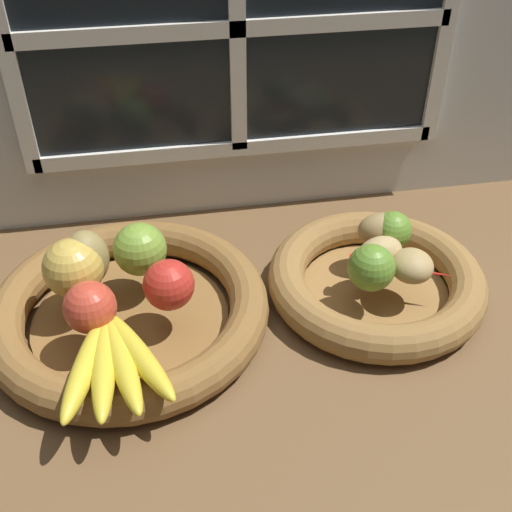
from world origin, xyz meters
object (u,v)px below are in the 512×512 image
object	(u,v)px
apple_red_front	(90,307)
potato_back	(384,230)
chili_pepper	(400,267)
banana_bunch_front	(112,359)
apple_green_back	(140,249)
potato_large	(380,252)
fruit_bowl_left	(130,310)
apple_red_right	(169,285)
pear_brown	(86,258)
lime_far	(392,230)
potato_small	(412,266)
fruit_bowl_right	(376,281)
apple_golden_left	(73,268)
lime_near	(371,268)

from	to	relation	value
apple_red_front	potato_back	bearing A→B (deg)	13.88
chili_pepper	banana_bunch_front	bearing A→B (deg)	-140.70
apple_green_back	potato_large	bearing A→B (deg)	-8.19
fruit_bowl_left	banana_bunch_front	bearing A→B (deg)	-97.40
apple_red_right	pear_brown	size ratio (longest dim) A/B	0.83
lime_far	potato_back	bearing A→B (deg)	152.74
apple_red_front	pear_brown	bearing A→B (deg)	94.11
potato_small	apple_red_front	bearing A→B (deg)	-177.03
fruit_bowl_right	chili_pepper	distance (cm)	4.91
fruit_bowl_right	apple_golden_left	bearing A→B (deg)	177.61
fruit_bowl_right	apple_red_right	bearing A→B (deg)	-174.03
pear_brown	potato_back	size ratio (longest dim) A/B	1.05
apple_red_right	apple_green_back	world-z (taller)	apple_green_back
fruit_bowl_left	pear_brown	bearing A→B (deg)	143.51
potato_small	lime_far	bearing A→B (deg)	91.49
banana_bunch_front	lime_far	distance (cm)	43.00
fruit_bowl_left	apple_golden_left	size ratio (longest dim) A/B	4.79
potato_back	lime_far	bearing A→B (deg)	-27.26
fruit_bowl_left	lime_far	distance (cm)	38.50
pear_brown	potato_large	xyz separation A→B (cm)	(39.49, -3.52, -1.70)
apple_red_front	pear_brown	xyz separation A→B (cm)	(-0.65, 9.05, 0.69)
apple_red_right	potato_large	bearing A→B (deg)	5.97
pear_brown	banana_bunch_front	size ratio (longest dim) A/B	0.43
fruit_bowl_left	chili_pepper	distance (cm)	37.25
pear_brown	potato_small	world-z (taller)	pear_brown
banana_bunch_front	chili_pepper	xyz separation A→B (cm)	(38.65, 10.74, -0.34)
fruit_bowl_right	lime_far	size ratio (longest dim) A/B	5.54
apple_red_front	chili_pepper	distance (cm)	41.31
fruit_bowl_right	banana_bunch_front	bearing A→B (deg)	-160.59
lime_far	potato_large	bearing A→B (deg)	-127.87
apple_red_front	lime_far	world-z (taller)	apple_red_front
fruit_bowl_right	lime_far	world-z (taller)	lime_far
apple_red_right	apple_golden_left	size ratio (longest dim) A/B	0.84
apple_green_back	potato_large	world-z (taller)	apple_green_back
potato_large	apple_golden_left	bearing A→B (deg)	177.61
apple_red_right	banana_bunch_front	distance (cm)	12.33
apple_red_front	pear_brown	distance (cm)	9.10
pear_brown	chili_pepper	bearing A→B (deg)	-7.64
apple_golden_left	banana_bunch_front	xyz separation A→B (cm)	(4.67, -14.54, -2.56)
potato_small	lime_far	xyz separation A→B (cm)	(-0.19, 7.38, 0.70)
pear_brown	apple_red_right	bearing A→B (deg)	-32.36
pear_brown	potato_small	xyz separation A→B (cm)	(42.83, -6.86, -1.88)
fruit_bowl_right	potato_back	size ratio (longest dim) A/B	4.10
apple_red_right	apple_red_front	distance (cm)	10.03
banana_bunch_front	chili_pepper	bearing A→B (deg)	15.53
banana_bunch_front	potato_large	xyz separation A→B (cm)	(36.39, 12.82, 0.89)
apple_red_front	apple_golden_left	size ratio (longest dim) A/B	0.83
fruit_bowl_left	lime_near	bearing A→B (deg)	-7.19
fruit_bowl_left	chili_pepper	size ratio (longest dim) A/B	2.66
potato_large	lime_near	world-z (taller)	lime_near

